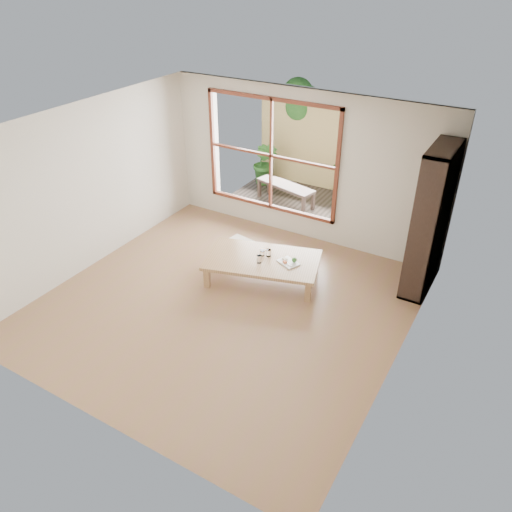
{
  "coord_description": "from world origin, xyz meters",
  "views": [
    {
      "loc": [
        3.36,
        -4.86,
        4.43
      ],
      "look_at": [
        0.16,
        0.6,
        0.55
      ],
      "focal_mm": 35.0,
      "sensor_mm": 36.0,
      "label": 1
    }
  ],
  "objects_px": {
    "food_tray": "(289,262)",
    "garden_bench": "(286,187)",
    "low_table": "(263,261)",
    "bookshelf": "(430,221)"
  },
  "relations": [
    {
      "from": "garden_bench",
      "to": "bookshelf",
      "type": "bearing_deg",
      "value": -12.0
    },
    {
      "from": "food_tray",
      "to": "garden_bench",
      "type": "bearing_deg",
      "value": 142.66
    },
    {
      "from": "food_tray",
      "to": "garden_bench",
      "type": "distance_m",
      "value": 2.87
    },
    {
      "from": "food_tray",
      "to": "garden_bench",
      "type": "relative_size",
      "value": 0.28
    },
    {
      "from": "low_table",
      "to": "food_tray",
      "type": "distance_m",
      "value": 0.43
    },
    {
      "from": "low_table",
      "to": "food_tray",
      "type": "height_order",
      "value": "food_tray"
    },
    {
      "from": "bookshelf",
      "to": "low_table",
      "type": "bearing_deg",
      "value": -153.56
    },
    {
      "from": "bookshelf",
      "to": "food_tray",
      "type": "height_order",
      "value": "bookshelf"
    },
    {
      "from": "bookshelf",
      "to": "food_tray",
      "type": "relative_size",
      "value": 5.93
    },
    {
      "from": "low_table",
      "to": "garden_bench",
      "type": "height_order",
      "value": "garden_bench"
    }
  ]
}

